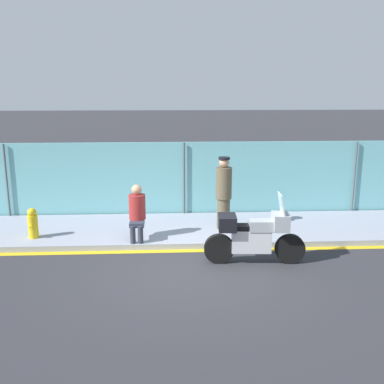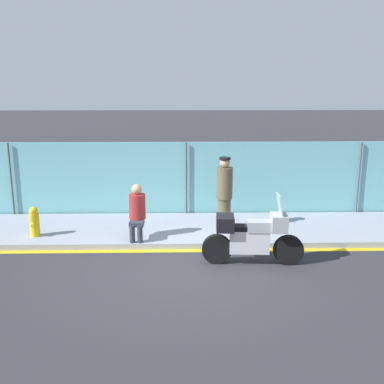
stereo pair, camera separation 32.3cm
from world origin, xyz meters
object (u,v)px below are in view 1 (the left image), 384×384
Objects in this scene: officer_standing at (224,192)px; fire_hydrant at (33,223)px; person_seated_on_curb at (137,209)px; motorcycle at (254,235)px.

fire_hydrant is at bearing -173.97° from officer_standing.
fire_hydrant is at bearing 176.05° from person_seated_on_curb.
person_seated_on_curb is at bearing -3.95° from fire_hydrant.
person_seated_on_curb is at bearing 155.52° from motorcycle.
motorcycle is 5.14m from fire_hydrant.
officer_standing is (-0.40, 1.95, 0.45)m from motorcycle.
officer_standing is at bearing 6.03° from fire_hydrant.
officer_standing is 2.51× the size of fire_hydrant.
person_seated_on_curb is 1.77× the size of fire_hydrant.
person_seated_on_curb reaches higher than fire_hydrant.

